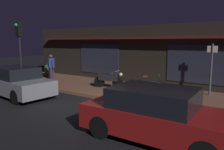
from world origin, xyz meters
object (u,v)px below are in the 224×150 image
(traffic_light_pole, at_px, (20,45))
(motorcycle, at_px, (109,79))
(person_photographer, at_px, (51,67))
(sign_post, at_px, (211,66))
(trash_bin, at_px, (48,70))
(parked_car_near, at_px, (17,82))
(parked_car_far, at_px, (157,114))
(bicycle_parked, at_px, (150,86))

(traffic_light_pole, bearing_deg, motorcycle, 42.43)
(person_photographer, distance_m, sign_post, 9.49)
(trash_bin, bearing_deg, parked_car_near, -54.83)
(person_photographer, height_order, parked_car_far, person_photographer)
(sign_post, distance_m, trash_bin, 11.01)
(bicycle_parked, distance_m, parked_car_near, 6.51)
(bicycle_parked, bearing_deg, sign_post, 27.19)
(motorcycle, height_order, trash_bin, motorcycle)
(parked_car_far, bearing_deg, sign_post, 87.17)
(sign_post, bearing_deg, motorcycle, -164.13)
(sign_post, height_order, parked_car_far, sign_post)
(bicycle_parked, relative_size, person_photographer, 0.96)
(motorcycle, xyz_separation_m, trash_bin, (-6.13, 0.89, -0.03))
(motorcycle, height_order, parked_car_far, parked_car_far)
(motorcycle, bearing_deg, person_photographer, -178.49)
(motorcycle, bearing_deg, parked_car_near, -130.50)
(traffic_light_pole, xyz_separation_m, parked_car_far, (7.88, -1.15, -1.77))
(bicycle_parked, relative_size, parked_car_near, 0.38)
(person_photographer, bearing_deg, bicycle_parked, 1.91)
(traffic_light_pole, bearing_deg, bicycle_parked, 28.91)
(bicycle_parked, relative_size, sign_post, 0.67)
(trash_bin, bearing_deg, traffic_light_pole, -54.44)
(person_photographer, xyz_separation_m, sign_post, (9.36, 1.49, 0.48))
(person_photographer, relative_size, trash_bin, 1.80)
(bicycle_parked, xyz_separation_m, parked_car_far, (2.18, -4.30, 0.20))
(trash_bin, xyz_separation_m, traffic_light_pole, (2.81, -3.92, 1.86))
(motorcycle, relative_size, sign_post, 0.70)
(sign_post, relative_size, parked_car_near, 0.57)
(person_photographer, height_order, traffic_light_pole, traffic_light_pole)
(traffic_light_pole, height_order, parked_car_far, traffic_light_pole)
(motorcycle, relative_size, parked_car_near, 0.40)
(motorcycle, distance_m, traffic_light_pole, 4.86)
(parked_car_far, bearing_deg, traffic_light_pole, 171.71)
(motorcycle, xyz_separation_m, parked_car_near, (-3.01, -3.53, 0.06))
(person_photographer, distance_m, traffic_light_pole, 3.47)
(motorcycle, distance_m, sign_post, 5.10)
(person_photographer, bearing_deg, motorcycle, 1.51)
(sign_post, xyz_separation_m, parked_car_far, (-0.28, -5.56, -0.81))
(sign_post, bearing_deg, trash_bin, -177.46)
(trash_bin, xyz_separation_m, parked_car_far, (10.69, -5.07, 0.08))
(motorcycle, bearing_deg, trash_bin, 171.75)
(bicycle_parked, distance_m, sign_post, 2.94)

